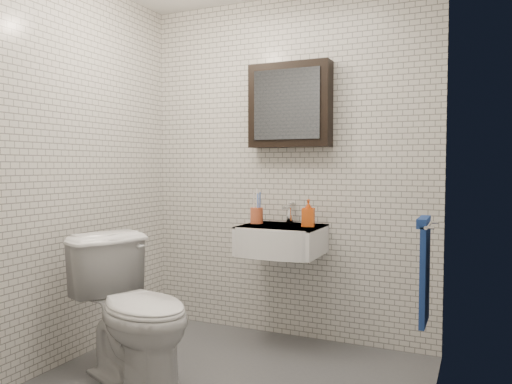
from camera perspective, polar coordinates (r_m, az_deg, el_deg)
room_shell at (r=2.79m, az=-3.82°, el=7.11°), size 2.22×2.02×2.51m
washbasin at (r=3.46m, az=2.71°, el=-5.46°), size 0.55×0.50×0.20m
faucet at (r=3.63m, az=3.86°, el=-2.52°), size 0.06×0.20×0.15m
mirror_cabinet at (r=3.63m, az=3.89°, el=9.85°), size 0.60×0.15×0.60m
towel_rail at (r=2.87m, az=18.72°, el=-8.05°), size 0.09×0.30×0.58m
toothbrush_cup at (r=3.61m, az=0.08°, el=-2.60°), size 0.12×0.12×0.25m
soap_bottle at (r=3.44m, az=6.00°, el=-2.40°), size 0.10×0.10×0.19m
toilet at (r=3.05m, az=-13.67°, el=-13.08°), size 0.95×0.74×0.85m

